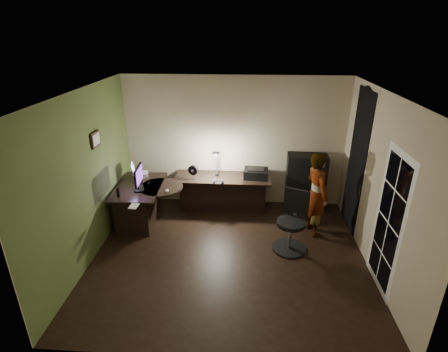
# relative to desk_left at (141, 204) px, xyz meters

# --- Properties ---
(floor) EXTENTS (4.50, 4.00, 0.01)m
(floor) POSITION_rel_desk_left_xyz_m (1.76, -0.99, -0.39)
(floor) COLOR black
(floor) RESTS_ON ground
(ceiling) EXTENTS (4.50, 4.00, 0.01)m
(ceiling) POSITION_rel_desk_left_xyz_m (1.76, -0.99, 2.32)
(ceiling) COLOR silver
(ceiling) RESTS_ON floor
(wall_back) EXTENTS (4.50, 0.01, 2.70)m
(wall_back) POSITION_rel_desk_left_xyz_m (1.76, 1.02, 0.96)
(wall_back) COLOR tan
(wall_back) RESTS_ON floor
(wall_front) EXTENTS (4.50, 0.01, 2.70)m
(wall_front) POSITION_rel_desk_left_xyz_m (1.76, -2.99, 0.96)
(wall_front) COLOR tan
(wall_front) RESTS_ON floor
(wall_left) EXTENTS (0.01, 4.00, 2.70)m
(wall_left) POSITION_rel_desk_left_xyz_m (-0.50, -0.99, 0.96)
(wall_left) COLOR tan
(wall_left) RESTS_ON floor
(wall_right) EXTENTS (0.01, 4.00, 2.70)m
(wall_right) POSITION_rel_desk_left_xyz_m (4.01, -0.99, 0.96)
(wall_right) COLOR tan
(wall_right) RESTS_ON floor
(green_wall_overlay) EXTENTS (0.00, 4.00, 2.70)m
(green_wall_overlay) POSITION_rel_desk_left_xyz_m (-0.48, -0.99, 0.96)
(green_wall_overlay) COLOR #495A29
(green_wall_overlay) RESTS_ON floor
(arched_doorway) EXTENTS (0.01, 0.90, 2.60)m
(arched_doorway) POSITION_rel_desk_left_xyz_m (4.00, 0.16, 0.91)
(arched_doorway) COLOR black
(arched_doorway) RESTS_ON floor
(french_door) EXTENTS (0.02, 0.92, 2.10)m
(french_door) POSITION_rel_desk_left_xyz_m (3.99, -1.54, 0.66)
(french_door) COLOR white
(french_door) RESTS_ON floor
(framed_picture) EXTENTS (0.04, 0.30, 0.25)m
(framed_picture) POSITION_rel_desk_left_xyz_m (-0.46, -0.54, 1.46)
(framed_picture) COLOR black
(framed_picture) RESTS_ON wall_left
(desk_left) EXTENTS (0.87, 1.37, 0.78)m
(desk_left) POSITION_rel_desk_left_xyz_m (0.00, 0.00, 0.00)
(desk_left) COLOR black
(desk_left) RESTS_ON floor
(desk_right) EXTENTS (1.95, 0.69, 0.73)m
(desk_right) POSITION_rel_desk_left_xyz_m (1.54, 0.64, -0.03)
(desk_right) COLOR black
(desk_right) RESTS_ON floor
(cabinet) EXTENTS (0.81, 0.43, 1.19)m
(cabinet) POSITION_rel_desk_left_xyz_m (3.24, 0.79, 0.21)
(cabinet) COLOR black
(cabinet) RESTS_ON floor
(laptop_stand) EXTENTS (0.28, 0.26, 0.09)m
(laptop_stand) POSITION_rel_desk_left_xyz_m (-0.06, 0.36, 0.45)
(laptop_stand) COLOR silver
(laptop_stand) RESTS_ON desk_left
(laptop) EXTENTS (0.38, 0.37, 0.22)m
(laptop) POSITION_rel_desk_left_xyz_m (-0.06, 0.36, 0.60)
(laptop) COLOR silver
(laptop) RESTS_ON laptop_stand
(monitor) EXTENTS (0.13, 0.51, 0.33)m
(monitor) POSITION_rel_desk_left_xyz_m (0.06, -0.21, 0.57)
(monitor) COLOR black
(monitor) RESTS_ON desk_left
(mouse) EXTENTS (0.07, 0.10, 0.04)m
(mouse) POSITION_rel_desk_left_xyz_m (0.59, -0.23, 0.42)
(mouse) COLOR silver
(mouse) RESTS_ON desk_left
(phone) EXTENTS (0.11, 0.15, 0.01)m
(phone) POSITION_rel_desk_left_xyz_m (0.06, -0.04, 0.41)
(phone) COLOR black
(phone) RESTS_ON desk_left
(pen) EXTENTS (0.01, 0.15, 0.01)m
(pen) POSITION_rel_desk_left_xyz_m (0.17, 0.09, 0.41)
(pen) COLOR black
(pen) RESTS_ON desk_left
(speaker) EXTENTS (0.07, 0.07, 0.17)m
(speaker) POSITION_rel_desk_left_xyz_m (-0.22, -0.48, 0.49)
(speaker) COLOR black
(speaker) RESTS_ON desk_left
(notepad) EXTENTS (0.15, 0.20, 0.01)m
(notepad) POSITION_rel_desk_left_xyz_m (0.16, -0.83, 0.41)
(notepad) COLOR silver
(notepad) RESTS_ON desk_left
(desk_fan) EXTENTS (0.22, 0.17, 0.31)m
(desk_fan) POSITION_rel_desk_left_xyz_m (0.96, 0.50, 0.48)
(desk_fan) COLOR black
(desk_fan) RESTS_ON desk_right
(headphones) EXTENTS (0.22, 0.12, 0.10)m
(headphones) POSITION_rel_desk_left_xyz_m (1.48, 0.31, 0.38)
(headphones) COLOR #0A3994
(headphones) RESTS_ON desk_right
(printer) EXTENTS (0.51, 0.41, 0.21)m
(printer) POSITION_rel_desk_left_xyz_m (2.21, 0.65, 0.43)
(printer) COLOR black
(printer) RESTS_ON desk_right
(desk_lamp) EXTENTS (0.21, 0.31, 0.63)m
(desk_lamp) POSITION_rel_desk_left_xyz_m (1.42, 0.70, 0.64)
(desk_lamp) COLOR black
(desk_lamp) RESTS_ON desk_right
(office_chair) EXTENTS (0.77, 0.77, 1.04)m
(office_chair) POSITION_rel_desk_left_xyz_m (2.79, -0.73, 0.13)
(office_chair) COLOR black
(office_chair) RESTS_ON floor
(person) EXTENTS (0.55, 0.66, 1.57)m
(person) POSITION_rel_desk_left_xyz_m (3.28, -0.16, 0.40)
(person) COLOR #D8A88C
(person) RESTS_ON floor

